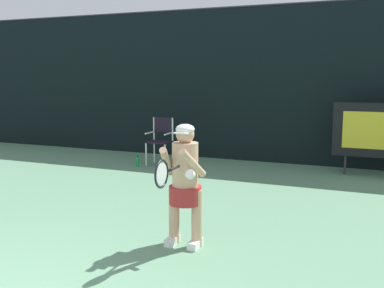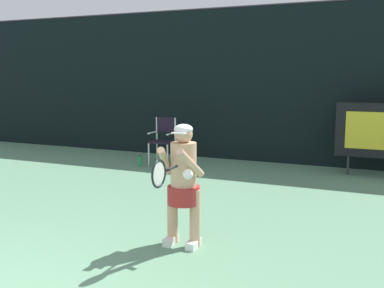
{
  "view_description": "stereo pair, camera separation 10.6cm",
  "coord_description": "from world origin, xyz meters",
  "px_view_note": "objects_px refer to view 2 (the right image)",
  "views": [
    {
      "loc": [
        3.14,
        -2.03,
        2.05
      ],
      "look_at": [
        0.62,
        4.02,
        1.05
      ],
      "focal_mm": 42.44,
      "sensor_mm": 36.0,
      "label": 1
    },
    {
      "loc": [
        3.24,
        -1.99,
        2.05
      ],
      "look_at": [
        0.62,
        4.02,
        1.05
      ],
      "focal_mm": 42.44,
      "sensor_mm": 36.0,
      "label": 2
    }
  ],
  "objects_px": {
    "water_bottle": "(140,161)",
    "tennis_racket": "(160,173)",
    "umpire_chair": "(163,138)",
    "tennis_player": "(183,180)"
  },
  "relations": [
    {
      "from": "tennis_player",
      "to": "tennis_racket",
      "type": "bearing_deg",
      "value": -89.77
    },
    {
      "from": "tennis_player",
      "to": "tennis_racket",
      "type": "xyz_separation_m",
      "value": [
        0.0,
        -0.6,
        0.2
      ]
    },
    {
      "from": "umpire_chair",
      "to": "tennis_player",
      "type": "height_order",
      "value": "tennis_player"
    },
    {
      "from": "water_bottle",
      "to": "tennis_racket",
      "type": "distance_m",
      "value": 5.45
    },
    {
      "from": "tennis_racket",
      "to": "water_bottle",
      "type": "bearing_deg",
      "value": 126.21
    },
    {
      "from": "tennis_racket",
      "to": "umpire_chair",
      "type": "bearing_deg",
      "value": 120.59
    },
    {
      "from": "water_bottle",
      "to": "tennis_racket",
      "type": "relative_size",
      "value": 0.44
    },
    {
      "from": "tennis_player",
      "to": "tennis_racket",
      "type": "height_order",
      "value": "tennis_player"
    },
    {
      "from": "umpire_chair",
      "to": "tennis_racket",
      "type": "bearing_deg",
      "value": -63.24
    },
    {
      "from": "water_bottle",
      "to": "tennis_player",
      "type": "xyz_separation_m",
      "value": [
        2.88,
        -3.94,
        0.69
      ]
    }
  ]
}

